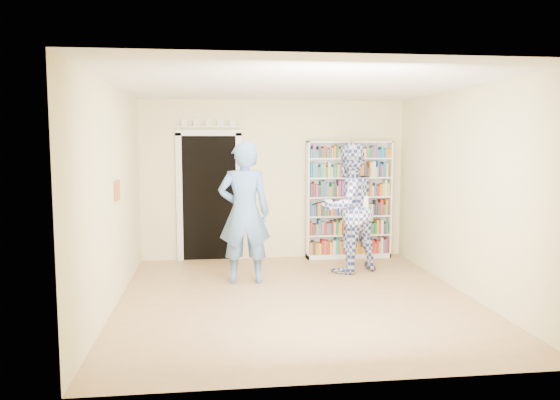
% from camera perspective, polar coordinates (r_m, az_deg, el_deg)
% --- Properties ---
extents(floor, '(5.00, 5.00, 0.00)m').
position_cam_1_polar(floor, '(7.14, 1.67, -10.20)').
color(floor, '#A67650').
rests_on(floor, ground).
extents(ceiling, '(5.00, 5.00, 0.00)m').
position_cam_1_polar(ceiling, '(6.88, 1.74, 11.90)').
color(ceiling, white).
rests_on(ceiling, wall_back).
extents(wall_back, '(4.50, 0.00, 4.50)m').
position_cam_1_polar(wall_back, '(9.35, -0.65, 2.11)').
color(wall_back, beige).
rests_on(wall_back, floor).
extents(wall_left, '(0.00, 5.00, 5.00)m').
position_cam_1_polar(wall_left, '(6.91, -17.08, 0.39)').
color(wall_left, beige).
rests_on(wall_left, floor).
extents(wall_right, '(0.00, 5.00, 5.00)m').
position_cam_1_polar(wall_right, '(7.56, 18.81, 0.81)').
color(wall_right, beige).
rests_on(wall_right, floor).
extents(bookshelf, '(1.46, 0.27, 2.01)m').
position_cam_1_polar(bookshelf, '(9.46, 7.19, 0.08)').
color(bookshelf, white).
rests_on(bookshelf, floor).
extents(doorway, '(1.10, 0.08, 2.43)m').
position_cam_1_polar(doorway, '(9.28, -7.39, 0.98)').
color(doorway, black).
rests_on(doorway, floor).
extents(wall_art, '(0.03, 0.25, 0.25)m').
position_cam_1_polar(wall_art, '(7.09, -16.65, 0.96)').
color(wall_art, brown).
rests_on(wall_art, wall_left).
extents(man_blue, '(0.75, 0.51, 2.01)m').
position_cam_1_polar(man_blue, '(7.72, -3.75, -1.34)').
color(man_blue, '#5078B3').
rests_on(man_blue, floor).
extents(man_plaid, '(1.19, 1.08, 1.98)m').
position_cam_1_polar(man_plaid, '(8.42, 7.15, -0.84)').
color(man_plaid, navy).
rests_on(man_plaid, floor).
extents(paper_sheet, '(0.22, 0.05, 0.31)m').
position_cam_1_polar(paper_sheet, '(8.24, 8.43, -0.63)').
color(paper_sheet, white).
rests_on(paper_sheet, man_plaid).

